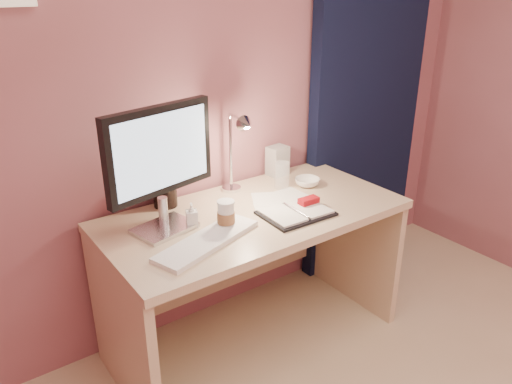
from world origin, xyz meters
TOP-DOWN VIEW (x-y plane):
  - room at (0.95, 1.69)m, footprint 3.50×3.50m
  - desk at (0.00, 1.45)m, footprint 1.40×0.70m
  - monitor at (-0.42, 1.45)m, footprint 0.50×0.23m
  - keyboard at (-0.33, 1.25)m, footprint 0.52×0.29m
  - planner at (0.14, 1.24)m, footprint 0.32×0.24m
  - paper_a at (0.25, 1.43)m, footprint 0.16×0.16m
  - paper_b at (0.07, 1.35)m, footprint 0.19×0.19m
  - paper_c at (0.14, 1.44)m, footprint 0.23×0.23m
  - coffee_cup at (-0.19, 1.32)m, footprint 0.08×0.08m
  - clear_cup at (0.28, 1.53)m, footprint 0.08×0.08m
  - bowl at (0.40, 1.47)m, footprint 0.13×0.13m
  - lotion_bottle at (-0.30, 1.41)m, footprint 0.06×0.06m
  - dark_jar at (-0.30, 1.67)m, footprint 0.11×0.11m
  - product_box at (0.38, 1.69)m, footprint 0.11×0.10m
  - desk_lamp at (0.07, 1.55)m, footprint 0.11×0.26m

SIDE VIEW (x-z plane):
  - desk at x=0.00m, z-range 0.14..0.87m
  - paper_b at x=0.07m, z-range 0.73..0.73m
  - paper_a at x=0.25m, z-range 0.73..0.73m
  - paper_c at x=0.14m, z-range 0.73..0.73m
  - keyboard at x=-0.33m, z-range 0.73..0.75m
  - planner at x=0.14m, z-range 0.72..0.77m
  - bowl at x=0.40m, z-range 0.73..0.77m
  - lotion_bottle at x=-0.30m, z-range 0.73..0.84m
  - coffee_cup at x=-0.19m, z-range 0.73..0.85m
  - clear_cup at x=0.28m, z-range 0.73..0.86m
  - dark_jar at x=-0.30m, z-range 0.73..0.89m
  - product_box at x=0.38m, z-range 0.73..0.89m
  - desk_lamp at x=0.07m, z-range 0.78..1.20m
  - monitor at x=-0.42m, z-range 0.78..1.32m
  - room at x=0.95m, z-range -0.61..2.89m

